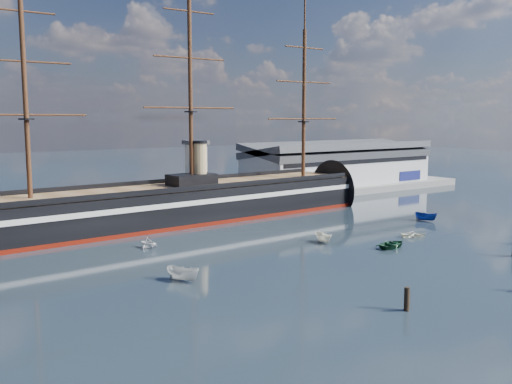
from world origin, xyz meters
TOP-DOWN VIEW (x-y plane):
  - ground at (0.00, 40.00)m, footprint 600.00×600.00m
  - quay at (10.00, 76.00)m, footprint 180.00×18.00m
  - warehouse at (58.00, 80.00)m, footprint 63.00×21.00m
  - quay_tower at (3.00, 73.00)m, footprint 5.00×5.00m
  - warship at (-9.31, 60.00)m, footprint 113.25×20.54m
  - motorboat_a at (-29.95, 19.40)m, footprint 6.73×4.62m
  - motorboat_b at (9.60, 16.15)m, footprint 1.99×3.92m
  - motorboat_c at (2.42, 26.04)m, footprint 5.86×3.26m
  - motorboat_d at (-25.13, 40.87)m, footprint 6.48×4.43m
  - motorboat_e at (19.70, 19.72)m, footprint 2.62×3.15m
  - motorboat_f at (35.60, 29.24)m, footprint 6.31×3.53m
  - piling_near_left at (-14.59, -6.78)m, footprint 0.64×0.64m

SIDE VIEW (x-z plane):
  - ground at x=0.00m, z-range 0.00..0.00m
  - quay at x=10.00m, z-range -1.00..1.00m
  - motorboat_a at x=-29.95m, z-range -1.26..1.26m
  - motorboat_b at x=9.60m, z-range -0.88..0.88m
  - motorboat_c at x=2.42m, z-range -1.11..1.11m
  - motorboat_d at x=-25.13m, z-range -1.09..1.09m
  - motorboat_e at x=19.70m, z-range -0.69..0.69m
  - motorboat_f at x=35.60m, z-range -1.19..1.19m
  - piling_near_left at x=-14.59m, z-range -1.77..1.77m
  - warship at x=-9.31m, z-range -22.93..31.01m
  - warehouse at x=58.00m, z-range 2.18..13.78m
  - quay_tower at x=3.00m, z-range 2.25..17.25m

